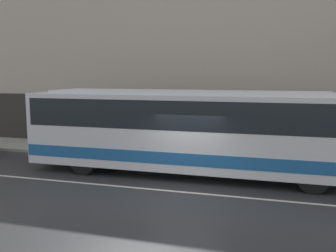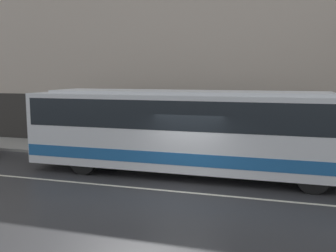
% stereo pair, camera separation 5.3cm
% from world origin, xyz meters
% --- Properties ---
extents(ground_plane, '(60.00, 60.00, 0.00)m').
position_xyz_m(ground_plane, '(0.00, 0.00, 0.00)').
color(ground_plane, '#2D2D30').
extents(sidewalk, '(60.00, 2.94, 0.14)m').
position_xyz_m(sidewalk, '(0.00, 5.47, 0.07)').
color(sidewalk, gray).
rests_on(sidewalk, ground_plane).
extents(building_facade, '(60.00, 0.35, 12.00)m').
position_xyz_m(building_facade, '(0.00, 7.08, 5.80)').
color(building_facade, '#B7A899').
rests_on(building_facade, ground_plane).
extents(lane_stripe, '(54.00, 0.14, 0.01)m').
position_xyz_m(lane_stripe, '(0.00, 0.00, 0.00)').
color(lane_stripe, beige).
rests_on(lane_stripe, ground_plane).
extents(transit_bus, '(12.49, 2.59, 3.29)m').
position_xyz_m(transit_bus, '(-0.43, 2.21, 1.86)').
color(transit_bus, silver).
rests_on(transit_bus, ground_plane).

